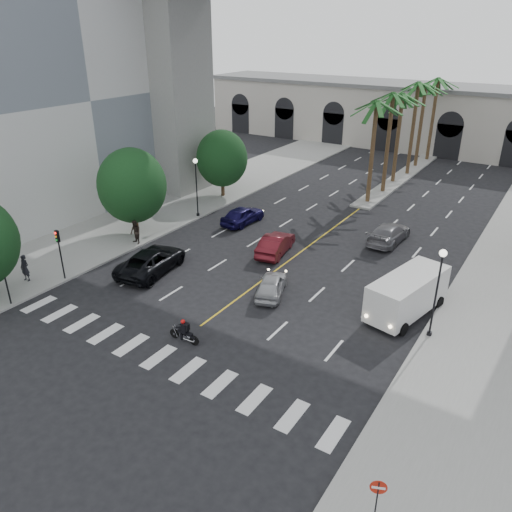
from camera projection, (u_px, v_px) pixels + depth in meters
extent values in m
plane|color=black|center=(177.00, 343.00, 27.23)|extent=(140.00, 140.00, 0.00)
cube|color=gray|center=(161.00, 212.00, 46.00)|extent=(8.00, 100.00, 0.15)
cube|color=gray|center=(400.00, 178.00, 56.17)|extent=(2.00, 24.00, 0.20)
cube|color=silver|center=(31.00, 95.00, 45.41)|extent=(16.00, 32.00, 20.00)
cube|color=#B8B2A5|center=(444.00, 120.00, 67.49)|extent=(70.00, 10.00, 8.00)
cube|color=slate|center=(449.00, 88.00, 65.69)|extent=(71.00, 10.50, 0.50)
cube|color=gray|center=(175.00, 85.00, 48.69)|extent=(5.00, 6.00, 20.80)
cylinder|color=#47331E|center=(372.00, 155.00, 46.58)|extent=(0.40, 0.40, 9.50)
cylinder|color=#47331E|center=(388.00, 145.00, 49.52)|extent=(0.40, 0.40, 9.80)
cylinder|color=#47331E|center=(397.00, 140.00, 52.82)|extent=(0.40, 0.40, 9.30)
cylinder|color=#47331E|center=(413.00, 131.00, 55.53)|extent=(0.40, 0.40, 10.10)
cylinder|color=#47331E|center=(420.00, 127.00, 58.81)|extent=(0.40, 0.40, 9.60)
cylinder|color=#47331E|center=(432.00, 121.00, 61.65)|extent=(0.40, 0.40, 9.90)
cylinder|color=#382616|center=(136.00, 221.00, 40.72)|extent=(0.36, 0.36, 2.45)
ellipsoid|color=black|center=(132.00, 186.00, 39.46)|extent=(5.44, 5.44, 5.98)
cylinder|color=#382616|center=(223.00, 186.00, 49.91)|extent=(0.36, 0.36, 2.27)
ellipsoid|color=black|center=(222.00, 158.00, 48.74)|extent=(5.04, 5.04, 5.54)
cylinder|color=black|center=(198.00, 215.00, 44.95)|extent=(0.28, 0.28, 0.36)
cylinder|color=black|center=(197.00, 189.00, 43.93)|extent=(0.11, 0.11, 5.00)
sphere|color=white|center=(195.00, 161.00, 42.85)|extent=(0.40, 0.40, 0.40)
cylinder|color=black|center=(429.00, 334.00, 27.67)|extent=(0.28, 0.28, 0.36)
cylinder|color=black|center=(436.00, 296.00, 26.65)|extent=(0.11, 0.11, 5.00)
sphere|color=white|center=(443.00, 253.00, 25.57)|extent=(0.40, 0.40, 0.40)
cylinder|color=black|center=(6.00, 280.00, 30.13)|extent=(0.10, 0.10, 3.50)
cube|color=black|center=(0.00, 258.00, 29.50)|extent=(0.25, 0.18, 0.80)
cylinder|color=black|center=(61.00, 257.00, 33.18)|extent=(0.10, 0.10, 3.50)
cube|color=black|center=(57.00, 236.00, 32.55)|extent=(0.25, 0.18, 0.80)
cylinder|color=black|center=(174.00, 333.00, 27.58)|extent=(0.57, 0.12, 0.57)
cylinder|color=black|center=(194.00, 341.00, 26.95)|extent=(0.57, 0.12, 0.57)
cube|color=silver|center=(185.00, 336.00, 27.21)|extent=(0.39, 0.28, 0.25)
cube|color=black|center=(183.00, 331.00, 27.16)|extent=(0.53, 0.23, 0.19)
cube|color=black|center=(189.00, 334.00, 26.98)|extent=(0.43, 0.24, 0.11)
cylinder|color=black|center=(177.00, 326.00, 27.25)|extent=(0.05, 0.52, 0.03)
cube|color=black|center=(185.00, 327.00, 26.93)|extent=(0.26, 0.37, 0.49)
cube|color=black|center=(187.00, 327.00, 26.84)|extent=(0.14, 0.29, 0.36)
sphere|color=red|center=(183.00, 322.00, 26.86)|extent=(0.25, 0.25, 0.25)
imported|color=#A0A1A5|center=(271.00, 285.00, 31.87)|extent=(2.91, 4.30, 1.36)
imported|color=#531017|center=(276.00, 244.00, 37.57)|extent=(2.47, 4.90, 1.54)
imported|color=black|center=(152.00, 261.00, 34.79)|extent=(3.61, 6.27, 1.64)
imported|color=slate|center=(389.00, 233.00, 39.55)|extent=(2.32, 5.33, 1.52)
imported|color=#120D40|center=(243.00, 215.00, 43.25)|extent=(2.07, 4.66, 1.56)
cube|color=silver|center=(408.00, 293.00, 29.37)|extent=(3.46, 6.31, 2.21)
cube|color=black|center=(382.00, 306.00, 27.45)|extent=(2.06, 0.72, 0.94)
cylinder|color=black|center=(371.00, 315.00, 29.15)|extent=(0.47, 0.82, 0.77)
cylinder|color=black|center=(403.00, 329.00, 27.80)|extent=(0.47, 0.82, 0.77)
cylinder|color=black|center=(408.00, 290.00, 31.83)|extent=(0.47, 0.82, 0.77)
cylinder|color=black|center=(439.00, 302.00, 30.47)|extent=(0.47, 0.82, 0.77)
imported|color=black|center=(25.00, 268.00, 33.20)|extent=(0.73, 0.54, 1.84)
imported|color=black|center=(135.00, 232.00, 38.84)|extent=(1.07, 0.92, 1.90)
cylinder|color=black|center=(376.00, 507.00, 16.66)|extent=(0.05, 0.05, 2.33)
cylinder|color=#AB1B0C|center=(379.00, 487.00, 16.27)|extent=(0.55, 0.25, 0.58)
cube|color=silver|center=(379.00, 487.00, 16.27)|extent=(0.42, 0.19, 0.10)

